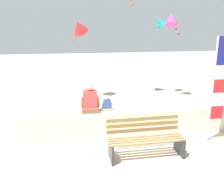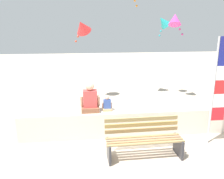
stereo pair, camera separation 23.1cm
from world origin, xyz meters
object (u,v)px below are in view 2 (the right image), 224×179
at_px(flag_banner, 219,85).
at_px(kite_magenta, 175,19).
at_px(kite_red, 82,27).
at_px(kite_teal, 163,22).
at_px(person_adult, 90,100).
at_px(person_child, 107,105).
at_px(park_bench, 144,139).

height_order(flag_banner, kite_magenta, kite_magenta).
xyz_separation_m(kite_red, kite_magenta, (3.41, -0.31, 0.26)).
bearing_deg(flag_banner, kite_teal, 92.49).
xyz_separation_m(flag_banner, kite_teal, (-0.17, 4.02, 1.50)).
distance_m(person_adult, person_child, 0.48).
xyz_separation_m(kite_magenta, kite_teal, (-0.28, 0.49, -0.09)).
bearing_deg(kite_teal, person_adult, -132.55).
bearing_deg(person_child, flag_banner, -16.50).
xyz_separation_m(flag_banner, kite_red, (-3.30, 3.84, 1.33)).
bearing_deg(kite_red, person_adult, -86.82).
distance_m(park_bench, kite_teal, 5.46).
relative_size(person_child, kite_magenta, 0.50).
xyz_separation_m(park_bench, kite_teal, (1.77, 4.44, 2.64)).
relative_size(person_adult, kite_magenta, 0.93).
relative_size(kite_magenta, kite_teal, 1.01).
distance_m(flag_banner, kite_red, 5.23).
distance_m(person_child, kite_magenta, 4.51).
bearing_deg(park_bench, kite_teal, 68.29).
distance_m(person_adult, flag_banner, 3.28).
xyz_separation_m(person_child, flag_banner, (2.68, -0.79, 0.68)).
relative_size(person_adult, flag_banner, 0.30).
bearing_deg(park_bench, flag_banner, 12.24).
height_order(person_child, kite_teal, kite_teal).
relative_size(person_adult, kite_teal, 0.94).
bearing_deg(person_child, park_bench, -58.83).
bearing_deg(kite_magenta, person_child, -135.51).
relative_size(person_child, kite_teal, 0.50).
distance_m(person_child, flag_banner, 2.87).
bearing_deg(flag_banner, person_adult, 165.81).
bearing_deg(kite_magenta, kite_red, 174.75).
bearing_deg(park_bench, person_adult, 134.49).
bearing_deg(park_bench, person_child, 121.17).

